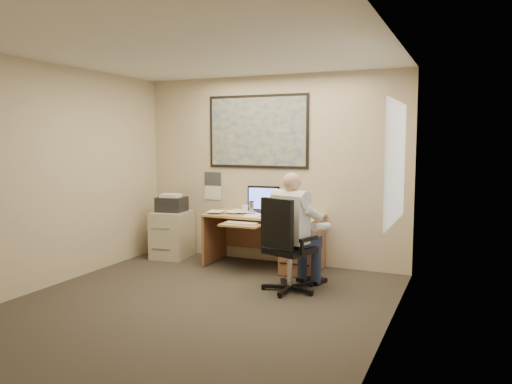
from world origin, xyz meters
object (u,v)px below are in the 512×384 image
at_px(person, 291,232).
at_px(office_chair, 290,265).
at_px(filing_cabinet, 172,230).
at_px(desk, 286,237).

bearing_deg(person, office_chair, -61.20).
bearing_deg(office_chair, person, 120.53).
xyz_separation_m(office_chair, person, (-0.02, 0.08, 0.37)).
relative_size(filing_cabinet, office_chair, 0.87).
xyz_separation_m(desk, filing_cabinet, (-1.84, -0.02, -0.03)).
distance_m(desk, person, 0.99).
xyz_separation_m(filing_cabinet, person, (2.22, -0.86, 0.28)).
relative_size(desk, office_chair, 1.43).
xyz_separation_m(desk, person, (0.38, -0.88, 0.26)).
height_order(filing_cabinet, person, person).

